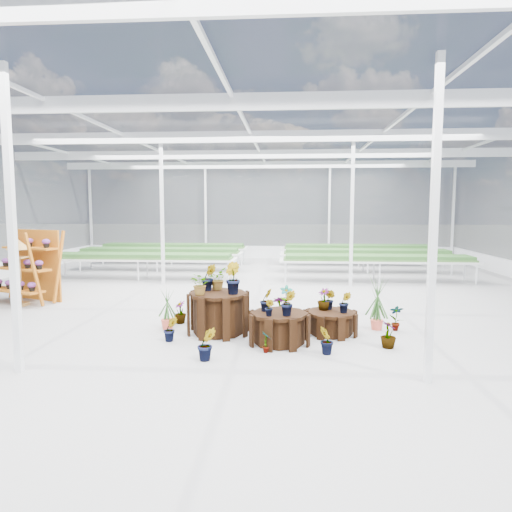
# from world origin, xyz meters

# --- Properties ---
(ground_plane) EXTENTS (24.00, 24.00, 0.00)m
(ground_plane) POSITION_xyz_m (0.00, 0.00, 0.00)
(ground_plane) COLOR gray
(ground_plane) RESTS_ON ground
(greenhouse_shell) EXTENTS (18.00, 24.00, 4.50)m
(greenhouse_shell) POSITION_xyz_m (0.00, 0.00, 2.25)
(greenhouse_shell) COLOR white
(greenhouse_shell) RESTS_ON ground
(steel_frame) EXTENTS (18.00, 24.00, 4.50)m
(steel_frame) POSITION_xyz_m (0.00, 0.00, 2.25)
(steel_frame) COLOR silver
(steel_frame) RESTS_ON ground
(nursery_benches) EXTENTS (16.00, 7.00, 0.84)m
(nursery_benches) POSITION_xyz_m (0.00, 7.20, 0.42)
(nursery_benches) COLOR silver
(nursery_benches) RESTS_ON ground
(plinth_tall) EXTENTS (1.55, 1.55, 0.81)m
(plinth_tall) POSITION_xyz_m (-0.33, -1.69, 0.41)
(plinth_tall) COLOR black
(plinth_tall) RESTS_ON ground
(plinth_mid) EXTENTS (1.37, 1.37, 0.57)m
(plinth_mid) POSITION_xyz_m (0.87, -2.29, 0.29)
(plinth_mid) COLOR black
(plinth_mid) RESTS_ON ground
(plinth_low) EXTENTS (1.25, 1.25, 0.45)m
(plinth_low) POSITION_xyz_m (1.87, -1.59, 0.22)
(plinth_low) COLOR black
(plinth_low) RESTS_ON ground
(shelf_rack) EXTENTS (2.00, 1.53, 1.89)m
(shelf_rack) POSITION_xyz_m (-5.80, 0.88, 0.94)
(shelf_rack) COLOR #A55812
(shelf_rack) RESTS_ON ground
(bird_table) EXTENTS (0.45, 0.45, 1.69)m
(bird_table) POSITION_xyz_m (-5.69, 0.49, 0.84)
(bird_table) COLOR #A1753A
(bird_table) RESTS_ON ground
(nursery_plants) EXTENTS (4.96, 2.91, 1.43)m
(nursery_plants) POSITION_xyz_m (0.67, -1.54, 0.56)
(nursery_plants) COLOR #2B5424
(nursery_plants) RESTS_ON ground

